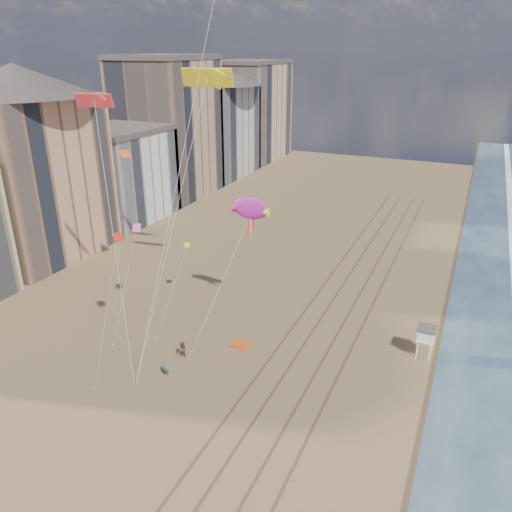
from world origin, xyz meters
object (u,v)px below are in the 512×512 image
(show_kite, at_px, (251,209))
(kite_flyer_b, at_px, (183,350))
(lifeguard_stand, at_px, (426,334))
(grounded_kite, at_px, (241,345))
(kite_flyer_a, at_px, (166,368))

(show_kite, distance_m, kite_flyer_b, 17.13)
(show_kite, bearing_deg, kite_flyer_b, -104.35)
(lifeguard_stand, height_order, show_kite, show_kite)
(grounded_kite, xyz_separation_m, show_kite, (-1.81, 6.59, 13.57))
(lifeguard_stand, distance_m, grounded_kite, 19.74)
(grounded_kite, height_order, kite_flyer_a, kite_flyer_a)
(kite_flyer_a, height_order, kite_flyer_b, kite_flyer_b)
(grounded_kite, bearing_deg, kite_flyer_a, -118.80)
(lifeguard_stand, xyz_separation_m, kite_flyer_b, (-23.23, -10.65, -1.78))
(lifeguard_stand, bearing_deg, grounded_kite, -161.72)
(show_kite, xyz_separation_m, kite_flyer_a, (-2.62, -14.53, -12.78))
(kite_flyer_b, bearing_deg, show_kite, 82.15)
(kite_flyer_a, bearing_deg, kite_flyer_b, 78.92)
(kite_flyer_b, bearing_deg, grounded_kite, 50.65)
(grounded_kite, distance_m, show_kite, 15.20)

